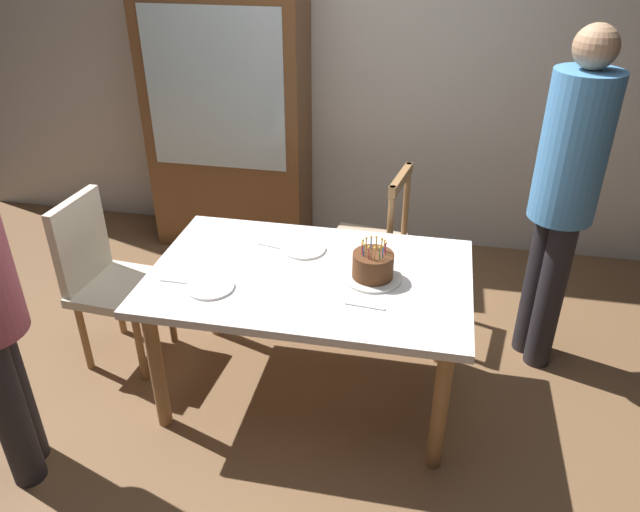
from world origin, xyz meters
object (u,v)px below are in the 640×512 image
object	(u,v)px
plate_near_celebrant	(210,287)
chair_spindle_back	(369,246)
person_guest	(565,187)
chair_upholstered	(105,273)
plate_far_side	(304,249)
dining_table	(310,289)
birthday_cake	(373,267)
china_cabinet	(228,118)

from	to	relation	value
plate_near_celebrant	chair_spindle_back	size ratio (longest dim) A/B	0.23
plate_near_celebrant	person_guest	bearing A→B (deg)	25.33
plate_near_celebrant	chair_upholstered	distance (m)	0.82
chair_upholstered	person_guest	world-z (taller)	person_guest
plate_near_celebrant	plate_far_side	size ratio (longest dim) A/B	1.00
dining_table	chair_spindle_back	bearing A→B (deg)	76.62
birthday_cake	chair_spindle_back	distance (m)	0.85
chair_upholstered	dining_table	bearing A→B (deg)	-4.57
chair_spindle_back	chair_upholstered	bearing A→B (deg)	-152.27
dining_table	plate_near_celebrant	distance (m)	0.48
birthday_cake	chair_upholstered	distance (m)	1.47
chair_upholstered	birthday_cake	bearing A→B (deg)	-3.03
chair_spindle_back	chair_upholstered	xyz separation A→B (m)	(-1.34, -0.70, 0.07)
plate_near_celebrant	person_guest	world-z (taller)	person_guest
plate_near_celebrant	person_guest	xyz separation A→B (m)	(1.60, 0.75, 0.31)
birthday_cake	chair_upholstered	xyz separation A→B (m)	(-1.45, 0.08, -0.25)
chair_spindle_back	china_cabinet	world-z (taller)	china_cabinet
plate_near_celebrant	chair_upholstered	world-z (taller)	chair_upholstered
plate_far_side	person_guest	world-z (taller)	person_guest
chair_upholstered	person_guest	bearing A→B (deg)	10.87
dining_table	plate_far_side	bearing A→B (deg)	109.37
birthday_cake	person_guest	bearing A→B (deg)	30.78
dining_table	birthday_cake	bearing A→B (deg)	2.90
person_guest	china_cabinet	bearing A→B (deg)	154.06
plate_far_side	chair_upholstered	distance (m)	1.10
birthday_cake	plate_near_celebrant	xyz separation A→B (m)	(-0.72, -0.23, -0.05)
plate_near_celebrant	china_cabinet	xyz separation A→B (m)	(-0.50, 1.77, 0.22)
chair_spindle_back	person_guest	distance (m)	1.17
china_cabinet	chair_spindle_back	bearing A→B (deg)	-34.51
plate_far_side	china_cabinet	xyz separation A→B (m)	(-0.84, 1.34, 0.22)
china_cabinet	birthday_cake	bearing A→B (deg)	-51.73
birthday_cake	china_cabinet	world-z (taller)	china_cabinet
plate_far_side	person_guest	distance (m)	1.33
chair_spindle_back	plate_far_side	bearing A→B (deg)	-114.61
chair_upholstered	plate_near_celebrant	bearing A→B (deg)	-22.85
birthday_cake	china_cabinet	distance (m)	1.97
chair_upholstered	plate_far_side	bearing A→B (deg)	6.62
chair_upholstered	chair_spindle_back	bearing A→B (deg)	27.73
birthday_cake	person_guest	xyz separation A→B (m)	(0.88, 0.52, 0.25)
dining_table	china_cabinet	distance (m)	1.84
plate_near_celebrant	chair_upholstered	bearing A→B (deg)	157.15
plate_far_side	chair_upholstered	bearing A→B (deg)	-173.38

